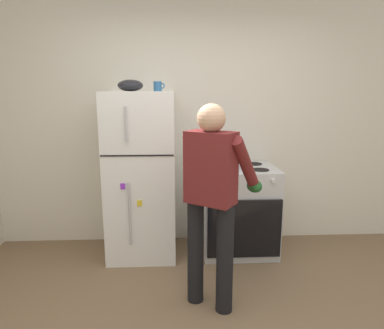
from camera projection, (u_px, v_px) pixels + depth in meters
name	position (u px, v px, depth m)	size (l,w,h in m)	color
kitchen_wall_back	(193.00, 122.00, 3.85)	(6.00, 0.10, 2.70)	silver
refrigerator	(141.00, 175.00, 3.56)	(0.68, 0.72, 1.68)	white
stove_range	(239.00, 210.00, 3.68)	(0.76, 0.67, 0.92)	silver
person_cook	(213.00, 190.00, 2.64)	(0.66, 0.69, 1.60)	black
red_pot	(225.00, 162.00, 3.53)	(0.37, 0.27, 0.11)	#19479E
coffee_mug	(158.00, 86.00, 3.43)	(0.11, 0.08, 0.10)	#2D6093
mixing_bowl	(130.00, 85.00, 3.37)	(0.25, 0.25, 0.11)	black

